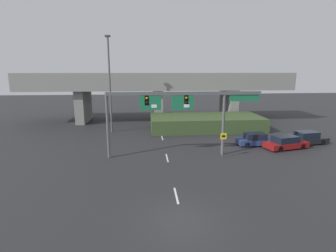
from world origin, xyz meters
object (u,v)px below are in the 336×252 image
object	(u,v)px
parked_sedan_near_right	(256,140)
parked_sedan_mid_right	(286,143)
signal_gantry	(178,105)
speed_limit_sign	(223,142)
parked_sedan_far_right	(307,138)
highway_light_pole_near	(110,82)

from	to	relation	value
parked_sedan_near_right	parked_sedan_mid_right	size ratio (longest dim) A/B	0.84
signal_gantry	parked_sedan_mid_right	xyz separation A→B (m)	(12.02, 1.49, -4.48)
signal_gantry	speed_limit_sign	xyz separation A→B (m)	(4.30, -0.99, -3.49)
speed_limit_sign	parked_sedan_far_right	distance (m)	11.91
highway_light_pole_near	parked_sedan_near_right	world-z (taller)	highway_light_pole_near
signal_gantry	highway_light_pole_near	xyz separation A→B (m)	(-7.86, 11.10, 1.64)
signal_gantry	speed_limit_sign	bearing A→B (deg)	-12.90
speed_limit_sign	parked_sedan_far_right	size ratio (longest dim) A/B	0.54
parked_sedan_far_right	parked_sedan_near_right	bearing A→B (deg)	171.44
signal_gantry	parked_sedan_near_right	xyz separation A→B (m)	(9.31, 3.04, -4.48)
signal_gantry	parked_sedan_far_right	distance (m)	16.38
speed_limit_sign	parked_sedan_mid_right	world-z (taller)	speed_limit_sign
parked_sedan_mid_right	parked_sedan_far_right	xyz separation A→B (m)	(3.45, 1.56, 0.02)
speed_limit_sign	parked_sedan_near_right	xyz separation A→B (m)	(5.00, 4.02, -0.99)
parked_sedan_near_right	parked_sedan_mid_right	distance (m)	3.12
parked_sedan_near_right	speed_limit_sign	bearing A→B (deg)	-140.89
parked_sedan_near_right	parked_sedan_mid_right	world-z (taller)	parked_sedan_near_right
speed_limit_sign	highway_light_pole_near	size ratio (longest dim) A/B	0.20
parked_sedan_near_right	parked_sedan_far_right	distance (m)	6.16
speed_limit_sign	parked_sedan_mid_right	bearing A→B (deg)	17.78
highway_light_pole_near	parked_sedan_far_right	bearing A→B (deg)	-19.06
signal_gantry	highway_light_pole_near	size ratio (longest dim) A/B	1.17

